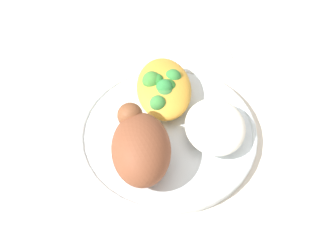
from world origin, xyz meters
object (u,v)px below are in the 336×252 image
Objects in this scene: roasted_chicken at (140,147)px; mac_cheese_with_broccoli at (161,88)px; rice_pile at (215,126)px; plate at (168,133)px; napkin at (192,43)px.

mac_cheese_with_broccoli is at bearing -17.89° from roasted_chicken.
mac_cheese_with_broccoli reaches higher than rice_pile.
roasted_chicken is at bearing 162.11° from mac_cheese_with_broccoli.
plate is at bearing -176.58° from mac_cheese_with_broccoli.
rice_pile is at bearing -138.00° from mac_cheese_with_broccoli.
mac_cheese_with_broccoli reaches higher than napkin.
napkin is (0.18, -0.06, -0.01)m from plate.
plate is 2.18× the size of roasted_chicken.
rice_pile is 0.84× the size of napkin.
napkin is at bearing -17.09° from plate.
plate is 0.19m from napkin.
mac_cheese_with_broccoli is 0.14m from napkin.
napkin is (0.23, -0.09, -0.05)m from roasted_chicken.
plate is at bearing 79.27° from rice_pile.
roasted_chicken is at bearing 109.53° from rice_pile.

